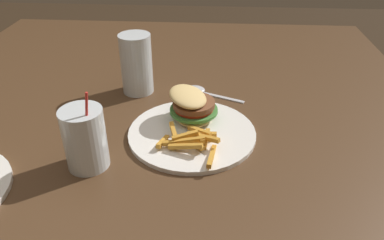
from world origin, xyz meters
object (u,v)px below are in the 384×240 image
Objects in this scene: meal_plate_near at (192,121)px; juice_glass at (85,140)px; beer_glass at (137,65)px; spoon at (199,90)px.

juice_glass reaches higher than meal_plate_near.
juice_glass is at bearing 173.29° from beer_glass.
meal_plate_near is at bearing 110.99° from spoon.
meal_plate_near is at bearing -54.54° from juice_glass.
beer_glass is 0.93× the size of juice_glass.
juice_glass is (-0.32, 0.04, -0.02)m from beer_glass.
juice_glass is (-0.14, 0.19, 0.03)m from meal_plate_near.
spoon is at bearing -89.48° from beer_glass.
meal_plate_near is 1.80× the size of beer_glass.
spoon is at bearing -31.87° from juice_glass.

